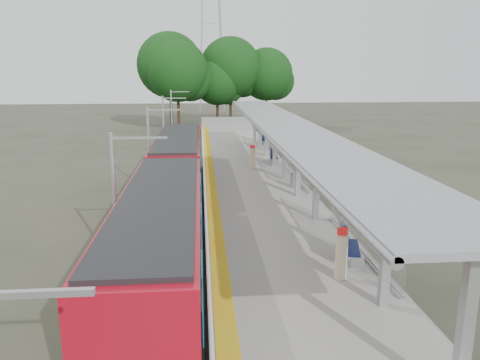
# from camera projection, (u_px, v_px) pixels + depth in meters

# --- Properties ---
(trackbed) EXTENTS (3.00, 70.00, 0.24)m
(trackbed) POSITION_uv_depth(u_px,v_px,m) (180.00, 187.00, 30.54)
(trackbed) COLOR #59544C
(trackbed) RESTS_ON ground
(platform) EXTENTS (6.00, 50.00, 1.00)m
(platform) POSITION_uv_depth(u_px,v_px,m) (249.00, 180.00, 30.82)
(platform) COLOR gray
(platform) RESTS_ON ground
(tactile_strip) EXTENTS (0.60, 50.00, 0.02)m
(tactile_strip) POSITION_uv_depth(u_px,v_px,m) (210.00, 173.00, 30.50)
(tactile_strip) COLOR #C69117
(tactile_strip) RESTS_ON platform
(end_fence) EXTENTS (6.00, 0.10, 1.20)m
(end_fence) POSITION_uv_depth(u_px,v_px,m) (227.00, 122.00, 54.76)
(end_fence) COLOR #9EA0A5
(end_fence) RESTS_ON platform
(train) EXTENTS (2.74, 27.60, 3.62)m
(train) POSITION_uv_depth(u_px,v_px,m) (173.00, 188.00, 22.45)
(train) COLOR black
(train) RESTS_ON ground
(canopy) EXTENTS (3.27, 38.00, 3.66)m
(canopy) POSITION_uv_depth(u_px,v_px,m) (284.00, 131.00, 26.40)
(canopy) COLOR #9EA0A5
(canopy) RESTS_ON platform
(tree_cluster) EXTENTS (20.38, 12.46, 12.25)m
(tree_cluster) POSITION_uv_depth(u_px,v_px,m) (209.00, 70.00, 59.93)
(tree_cluster) COLOR #382316
(tree_cluster) RESTS_ON ground
(catenary_masts) EXTENTS (2.08, 48.16, 5.40)m
(catenary_masts) POSITION_uv_depth(u_px,v_px,m) (150.00, 147.00, 28.79)
(catenary_masts) COLOR #9EA0A5
(catenary_masts) RESTS_ON ground
(bench_near) EXTENTS (0.89, 1.69, 1.10)m
(bench_near) POSITION_uv_depth(u_px,v_px,m) (349.00, 245.00, 16.39)
(bench_near) COLOR #0D1645
(bench_near) RESTS_ON platform
(bench_mid) EXTENTS (0.63, 1.67, 1.12)m
(bench_mid) POSITION_uv_depth(u_px,v_px,m) (273.00, 155.00, 33.54)
(bench_mid) COLOR #0D1645
(bench_mid) RESTS_ON platform
(bench_far) EXTENTS (0.84, 1.53, 1.00)m
(bench_far) POSITION_uv_depth(u_px,v_px,m) (265.00, 139.00, 42.00)
(bench_far) COLOR #0D1645
(bench_far) RESTS_ON platform
(info_pillar_near) EXTENTS (0.39, 0.39, 1.72)m
(info_pillar_near) POSITION_uv_depth(u_px,v_px,m) (341.00, 256.00, 14.98)
(info_pillar_near) COLOR beige
(info_pillar_near) RESTS_ON platform
(info_pillar_far) EXTENTS (0.38, 0.38, 1.67)m
(info_pillar_far) POSITION_uv_depth(u_px,v_px,m) (252.00, 159.00, 31.47)
(info_pillar_far) COLOR beige
(info_pillar_far) RESTS_ON platform
(litter_bin) EXTENTS (0.45, 0.45, 0.91)m
(litter_bin) POSITION_uv_depth(u_px,v_px,m) (294.00, 180.00, 26.63)
(litter_bin) COLOR #9EA0A5
(litter_bin) RESTS_ON platform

